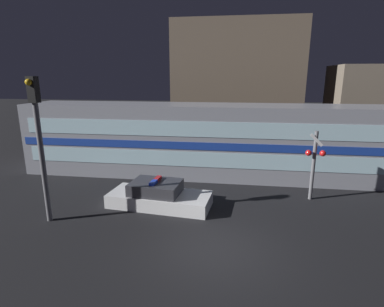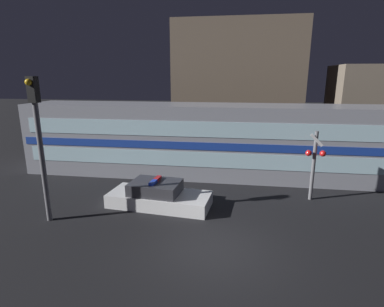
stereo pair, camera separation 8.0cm
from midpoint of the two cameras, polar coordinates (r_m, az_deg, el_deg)
ground_plane at (r=10.14m, az=4.11°, el=-17.62°), size 120.00×120.00×0.00m
train at (r=16.58m, az=4.62°, el=2.49°), size 21.35×3.06×3.92m
police_car at (r=12.97m, az=-6.53°, el=-8.07°), size 4.46×2.16×1.18m
crossing_signal_near at (r=14.10m, az=22.08°, el=-1.41°), size 0.85×0.37×3.12m
traffic_light_corner at (r=12.08m, az=-27.24°, el=2.62°), size 0.30×0.46×5.39m
building_left at (r=24.93m, az=8.28°, el=12.74°), size 9.65×5.52×9.42m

